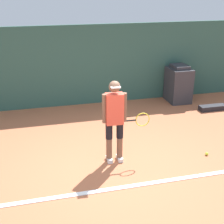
{
  "coord_description": "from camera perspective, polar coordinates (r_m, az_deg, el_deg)",
  "views": [
    {
      "loc": [
        -1.33,
        -5.15,
        3.4
      ],
      "look_at": [
        0.07,
        0.47,
        1.01
      ],
      "focal_mm": 50.0,
      "sensor_mm": 36.0,
      "label": 1
    }
  ],
  "objects": [
    {
      "name": "back_wall",
      "position": [
        9.24,
        -5.4,
        8.41
      ],
      "size": [
        24.0,
        0.1,
        2.35
      ],
      "color": "#2D564C",
      "rests_on": "ground_plane"
    },
    {
      "name": "tennis_player",
      "position": [
        6.11,
        0.56,
        -1.12
      ],
      "size": [
        0.96,
        0.29,
        1.72
      ],
      "rotation": [
        0.0,
        0.0,
        -0.06
      ],
      "color": "brown",
      "rests_on": "ground_plane"
    },
    {
      "name": "court_baseline",
      "position": [
        5.77,
        2.11,
        -13.59
      ],
      "size": [
        21.6,
        0.1,
        0.01
      ],
      "color": "white",
      "rests_on": "ground_plane"
    },
    {
      "name": "covered_chair",
      "position": [
        9.8,
        12.04,
        5.01
      ],
      "size": [
        0.63,
        0.78,
        1.15
      ],
      "color": "#333338",
      "rests_on": "ground_plane"
    },
    {
      "name": "tennis_ball",
      "position": [
        7.01,
        16.93,
        -7.31
      ],
      "size": [
        0.07,
        0.07,
        0.07
      ],
      "color": "#D1E533",
      "rests_on": "ground_plane"
    },
    {
      "name": "equipment_bag",
      "position": [
        9.49,
        17.89,
        0.76
      ],
      "size": [
        0.79,
        0.25,
        0.14
      ],
      "color": "black",
      "rests_on": "ground_plane"
    },
    {
      "name": "ground_plane",
      "position": [
        6.31,
        0.4,
        -10.17
      ],
      "size": [
        24.0,
        24.0,
        0.0
      ],
      "primitive_type": "plane",
      "color": "#B76642"
    }
  ]
}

